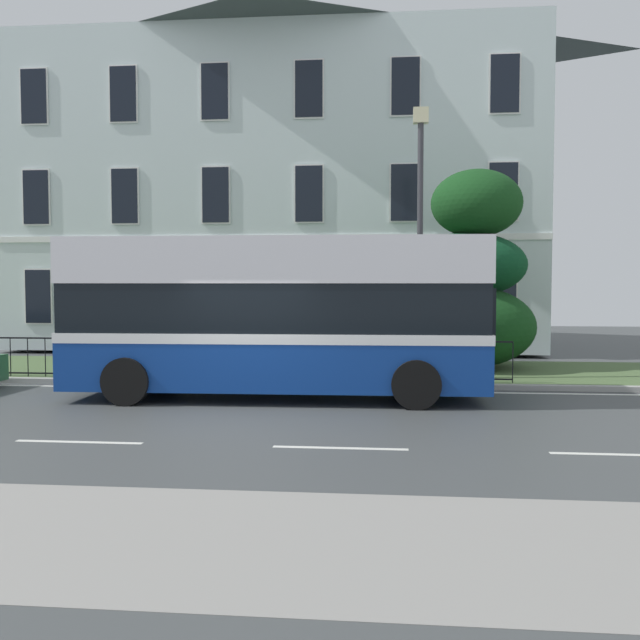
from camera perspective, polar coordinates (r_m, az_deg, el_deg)
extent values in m
cube|color=#414546|center=(12.38, -7.13, -8.41)|extent=(60.00, 56.00, 0.06)
cube|color=silver|center=(15.90, -4.23, -5.71)|extent=(54.00, 0.14, 0.01)
cube|color=silver|center=(11.34, -19.24, -9.45)|extent=(2.00, 0.12, 0.01)
cube|color=silver|center=(10.35, 1.67, -10.48)|extent=(2.00, 0.12, 0.01)
cube|color=silver|center=(10.85, 23.61, -10.11)|extent=(2.00, 0.12, 0.01)
cube|color=#9E9E99|center=(16.35, -3.95, -5.26)|extent=(57.00, 0.24, 0.12)
cube|color=#4D663B|center=(18.78, -2.69, -4.18)|extent=(57.00, 4.73, 0.12)
cube|color=gray|center=(7.30, -17.06, -16.49)|extent=(57.00, 3.00, 0.01)
cube|color=silver|center=(27.43, -3.12, 9.66)|extent=(18.59, 8.74, 10.91)
pyramid|color=#3B4445|center=(28.94, -3.16, 22.74)|extent=(18.96, 8.91, 2.28)
cube|color=white|center=(22.96, -4.78, 6.74)|extent=(18.59, 0.06, 0.20)
cube|color=#2D333D|center=(22.94, -4.75, 0.04)|extent=(1.10, 0.06, 2.20)
cube|color=white|center=(25.46, -22.18, 1.81)|extent=(0.99, 0.04, 1.91)
cube|color=black|center=(25.44, -22.20, 1.81)|extent=(0.89, 0.03, 1.81)
cube|color=white|center=(24.18, -15.67, 1.87)|extent=(0.99, 0.04, 1.91)
cube|color=black|center=(24.16, -15.69, 1.86)|extent=(0.89, 0.03, 1.81)
cube|color=white|center=(23.24, -8.53, 1.90)|extent=(0.99, 0.04, 1.91)
cube|color=black|center=(23.22, -8.54, 1.90)|extent=(0.89, 0.03, 1.81)
cube|color=white|center=(22.68, -0.91, 1.91)|extent=(0.99, 0.04, 1.91)
cube|color=black|center=(22.66, -0.91, 1.91)|extent=(0.89, 0.03, 1.81)
cube|color=white|center=(22.54, 6.94, 1.88)|extent=(0.99, 0.04, 1.91)
cube|color=black|center=(22.52, 6.94, 1.88)|extent=(0.89, 0.03, 1.81)
cube|color=white|center=(22.83, 14.74, 1.81)|extent=(0.99, 0.04, 1.91)
cube|color=black|center=(22.81, 14.75, 1.81)|extent=(0.89, 0.03, 1.81)
cube|color=white|center=(25.62, -22.34, 9.34)|extent=(0.99, 0.04, 1.91)
cube|color=black|center=(25.60, -22.36, 9.34)|extent=(0.89, 0.03, 1.81)
cube|color=white|center=(24.34, -15.78, 9.79)|extent=(0.99, 0.04, 1.91)
cube|color=black|center=(24.33, -15.80, 9.80)|extent=(0.89, 0.03, 1.81)
cube|color=white|center=(23.41, -8.59, 10.15)|extent=(0.99, 0.04, 1.91)
cube|color=black|center=(23.39, -8.60, 10.15)|extent=(0.89, 0.03, 1.81)
cube|color=white|center=(22.86, -0.92, 10.35)|extent=(0.99, 0.04, 1.91)
cube|color=black|center=(22.84, -0.92, 10.36)|extent=(0.89, 0.03, 1.81)
cube|color=white|center=(22.72, 7.00, 10.38)|extent=(0.99, 0.04, 1.91)
cube|color=black|center=(22.70, 7.00, 10.38)|extent=(0.89, 0.03, 1.81)
cube|color=white|center=(23.01, 14.86, 10.21)|extent=(0.99, 0.04, 1.91)
cube|color=black|center=(22.99, 14.87, 10.21)|extent=(0.89, 0.03, 1.81)
cube|color=white|center=(26.21, -22.49, 16.65)|extent=(0.99, 0.04, 1.91)
cube|color=black|center=(26.20, -22.52, 16.66)|extent=(0.89, 0.03, 1.81)
cube|color=white|center=(24.97, -15.90, 17.47)|extent=(0.99, 0.04, 1.91)
cube|color=black|center=(24.95, -15.92, 17.48)|extent=(0.89, 0.03, 1.81)
cube|color=white|center=(24.06, -8.66, 18.11)|extent=(0.99, 0.04, 1.91)
cube|color=black|center=(24.04, -8.67, 18.12)|extent=(0.89, 0.03, 1.81)
cube|color=white|center=(23.52, -0.92, 18.50)|extent=(0.99, 0.04, 1.91)
cube|color=black|center=(23.50, -0.93, 18.51)|extent=(0.89, 0.03, 1.81)
cube|color=white|center=(23.39, 7.06, 18.56)|extent=(0.99, 0.04, 1.91)
cube|color=black|center=(23.37, 7.06, 18.58)|extent=(0.89, 0.03, 1.81)
cube|color=white|center=(23.67, 14.98, 18.30)|extent=(0.99, 0.04, 1.91)
cube|color=black|center=(23.65, 14.99, 18.31)|extent=(0.89, 0.03, 1.81)
cube|color=black|center=(16.80, -8.60, -1.60)|extent=(13.99, 0.04, 0.04)
cube|color=black|center=(16.90, -8.58, -4.54)|extent=(13.99, 0.04, 0.04)
cylinder|color=black|center=(18.80, -24.14, -2.79)|extent=(0.02, 0.02, 0.95)
cylinder|color=black|center=(18.58, -22.92, -2.84)|extent=(0.02, 0.02, 0.95)
cylinder|color=black|center=(18.37, -21.69, -2.88)|extent=(0.02, 0.02, 0.95)
cylinder|color=black|center=(18.17, -20.42, -2.91)|extent=(0.02, 0.02, 0.95)
cylinder|color=black|center=(17.98, -19.12, -2.95)|extent=(0.02, 0.02, 0.95)
cylinder|color=black|center=(17.79, -17.80, -2.99)|extent=(0.02, 0.02, 0.95)
cylinder|color=black|center=(17.62, -16.45, -3.03)|extent=(0.02, 0.02, 0.95)
cylinder|color=black|center=(17.45, -15.07, -3.06)|extent=(0.02, 0.02, 0.95)
cylinder|color=black|center=(17.30, -13.67, -3.10)|extent=(0.02, 0.02, 0.95)
cylinder|color=black|center=(17.16, -12.25, -3.13)|extent=(0.02, 0.02, 0.95)
cylinder|color=black|center=(17.03, -10.80, -3.17)|extent=(0.02, 0.02, 0.95)
cylinder|color=black|center=(16.90, -9.33, -3.20)|extent=(0.02, 0.02, 0.95)
cylinder|color=black|center=(16.80, -7.84, -3.23)|extent=(0.02, 0.02, 0.95)
cylinder|color=black|center=(16.70, -6.33, -3.25)|extent=(0.02, 0.02, 0.95)
cylinder|color=black|center=(16.61, -4.80, -3.28)|extent=(0.02, 0.02, 0.95)
cylinder|color=black|center=(16.53, -3.26, -3.30)|extent=(0.02, 0.02, 0.95)
cylinder|color=black|center=(16.47, -1.71, -3.32)|extent=(0.02, 0.02, 0.95)
cylinder|color=black|center=(16.42, -0.14, -3.34)|extent=(0.02, 0.02, 0.95)
cylinder|color=black|center=(16.38, 1.43, -3.36)|extent=(0.02, 0.02, 0.95)
cylinder|color=black|center=(16.36, 3.01, -3.37)|extent=(0.02, 0.02, 0.95)
cylinder|color=black|center=(16.34, 4.60, -3.38)|extent=(0.02, 0.02, 0.95)
cylinder|color=black|center=(16.34, 6.18, -3.39)|extent=(0.02, 0.02, 0.95)
cylinder|color=black|center=(16.35, 7.77, -3.39)|extent=(0.02, 0.02, 0.95)
cylinder|color=black|center=(16.38, 9.35, -3.40)|extent=(0.02, 0.02, 0.95)
cylinder|color=black|center=(16.41, 10.92, -3.40)|extent=(0.02, 0.02, 0.95)
cylinder|color=black|center=(16.46, 12.49, -3.40)|extent=(0.02, 0.02, 0.95)
cylinder|color=black|center=(16.52, 14.05, -3.39)|extent=(0.02, 0.02, 0.95)
cylinder|color=black|center=(16.59, 15.59, -3.39)|extent=(0.02, 0.02, 0.95)
cylinder|color=#423328|center=(19.52, 12.36, -1.43)|extent=(0.49, 0.49, 1.60)
ellipsoid|color=#133C16|center=(19.34, 12.12, -0.53)|extent=(3.60, 3.60, 2.24)
ellipsoid|color=#0E3E20|center=(19.64, 11.99, 4.46)|extent=(3.27, 3.27, 1.79)
ellipsoid|color=#16421A|center=(19.75, 12.76, 9.35)|extent=(2.49, 2.49, 1.85)
cube|color=navy|center=(14.67, -3.59, -3.25)|extent=(8.71, 2.56, 1.11)
cube|color=white|center=(14.62, -3.59, -1.24)|extent=(8.73, 2.58, 0.20)
cube|color=black|center=(14.59, -3.60, 0.98)|extent=(8.63, 2.52, 1.05)
cube|color=silver|center=(14.58, -3.61, 4.86)|extent=(8.71, 2.56, 0.93)
cube|color=black|center=(14.64, 13.51, 0.70)|extent=(0.10, 1.99, 0.97)
cube|color=black|center=(14.63, 13.56, 4.59)|extent=(0.10, 1.71, 0.59)
cylinder|color=silver|center=(15.50, 13.00, -4.23)|extent=(0.04, 0.20, 0.20)
cylinder|color=silver|center=(14.02, 13.94, -5.01)|extent=(0.04, 0.20, 0.20)
cylinder|color=black|center=(15.72, 7.39, -4.08)|extent=(0.97, 0.32, 0.96)
cylinder|color=black|center=(13.47, 7.92, -5.28)|extent=(0.97, 0.32, 0.96)
cylinder|color=black|center=(16.43, -12.97, -3.82)|extent=(0.97, 0.32, 0.96)
cylinder|color=black|center=(14.30, -15.68, -4.88)|extent=(0.97, 0.32, 0.96)
cylinder|color=#333338|center=(16.82, 8.22, 5.56)|extent=(0.14, 0.14, 6.10)
cube|color=beige|center=(17.27, 8.31, 16.32)|extent=(0.36, 0.24, 0.36)
cylinder|color=#23472D|center=(18.45, -19.28, -2.86)|extent=(0.52, 0.52, 0.91)
ellipsoid|color=black|center=(18.40, -19.31, -1.16)|extent=(0.53, 0.53, 0.18)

